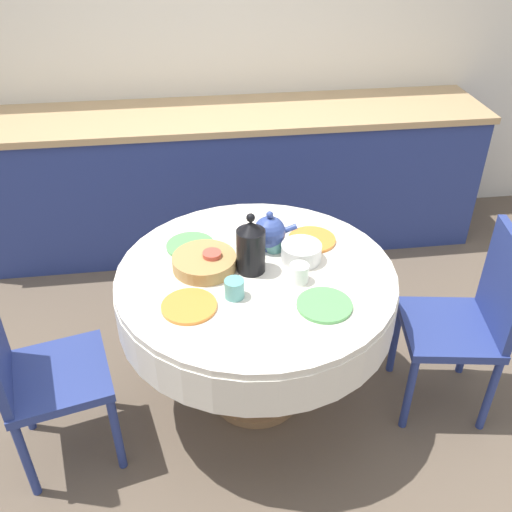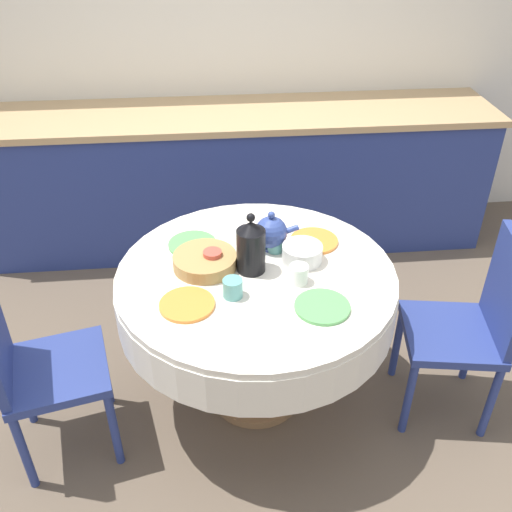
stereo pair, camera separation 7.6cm
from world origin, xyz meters
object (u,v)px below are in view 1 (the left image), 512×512
chair_right (33,368)px  coffee_carafe (251,247)px  chair_left (470,317)px  teapot (270,232)px

chair_right → coffee_carafe: bearing=91.4°
chair_left → teapot: 0.95m
chair_left → coffee_carafe: (-0.94, 0.17, 0.34)m
chair_left → coffee_carafe: coffee_carafe is taller
chair_right → teapot: size_ratio=4.67×
chair_left → coffee_carafe: size_ratio=3.38×
chair_left → chair_right: same height
chair_right → coffee_carafe: (0.89, 0.23, 0.34)m
coffee_carafe → teapot: (0.10, 0.15, -0.03)m
coffee_carafe → chair_right: bearing=-165.2°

